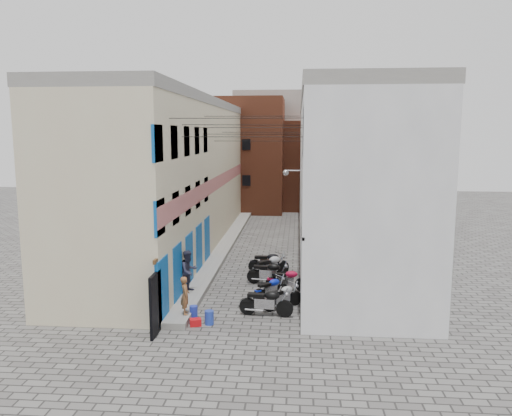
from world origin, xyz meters
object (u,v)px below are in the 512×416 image
(motorcycle_d, at_px, (287,279))
(motorcycle_f, at_px, (271,265))
(person_a, at_px, (185,295))
(person_b, at_px, (189,271))
(motorcycle_c, at_px, (271,287))
(motorcycle_g, at_px, (269,261))
(red_crate, at_px, (195,322))
(motorcycle_b, at_px, (283,295))
(water_jug_near, at_px, (209,318))
(motorcycle_e, at_px, (269,271))
(water_jug_far, at_px, (194,312))
(motorcycle_a, at_px, (266,301))

(motorcycle_d, height_order, motorcycle_f, motorcycle_f)
(person_a, bearing_deg, person_b, -6.68)
(motorcycle_c, bearing_deg, motorcycle_d, 110.34)
(motorcycle_g, relative_size, red_crate, 5.02)
(motorcycle_b, height_order, motorcycle_f, motorcycle_f)
(motorcycle_b, xyz_separation_m, person_a, (-3.59, -1.60, 0.43))
(motorcycle_c, relative_size, water_jug_near, 3.42)
(person_b, relative_size, red_crate, 4.40)
(motorcycle_e, distance_m, motorcycle_g, 1.96)
(motorcycle_d, distance_m, person_b, 4.37)
(motorcycle_d, xyz_separation_m, person_a, (-3.71, -3.86, 0.41))
(motorcycle_c, distance_m, person_a, 4.09)
(motorcycle_b, bearing_deg, motorcycle_f, 151.29)
(motorcycle_b, height_order, water_jug_far, motorcycle_b)
(person_a, relative_size, person_b, 0.80)
(motorcycle_f, relative_size, person_a, 1.50)
(person_b, bearing_deg, motorcycle_e, -18.70)
(motorcycle_c, xyz_separation_m, red_crate, (-2.57, -3.19, -0.39))
(motorcycle_c, distance_m, motorcycle_d, 1.34)
(person_a, height_order, red_crate, person_a)
(motorcycle_d, bearing_deg, motorcycle_e, -136.77)
(person_a, bearing_deg, motorcycle_a, -92.93)
(motorcycle_a, relative_size, motorcycle_d, 1.09)
(motorcycle_c, bearing_deg, motorcycle_e, 144.83)
(motorcycle_e, distance_m, person_a, 5.57)
(motorcycle_d, bearing_deg, motorcycle_b, -2.65)
(motorcycle_d, height_order, motorcycle_e, motorcycle_e)
(motorcycle_a, relative_size, motorcycle_e, 1.00)
(water_jug_near, bearing_deg, motorcycle_a, 27.18)
(motorcycle_b, distance_m, person_b, 4.23)
(person_a, bearing_deg, motorcycle_c, -64.95)
(motorcycle_g, bearing_deg, red_crate, -17.44)
(person_b, bearing_deg, motorcycle_a, -80.75)
(motorcycle_b, bearing_deg, water_jug_far, -106.14)
(motorcycle_a, xyz_separation_m, motorcycle_e, (-0.13, 4.06, -0.00))
(motorcycle_a, height_order, motorcycle_c, motorcycle_a)
(motorcycle_a, bearing_deg, motorcycle_c, -175.54)
(water_jug_far, distance_m, red_crate, 0.78)
(water_jug_near, xyz_separation_m, water_jug_far, (-0.70, 0.56, -0.02))
(motorcycle_g, xyz_separation_m, red_crate, (-2.23, -7.22, -0.46))
(motorcycle_b, relative_size, motorcycle_f, 0.86)
(motorcycle_d, xyz_separation_m, motorcycle_f, (-0.83, 1.98, 0.07))
(motorcycle_b, bearing_deg, motorcycle_g, 151.36)
(person_b, relative_size, water_jug_far, 3.72)
(motorcycle_e, xyz_separation_m, water_jug_near, (-1.90, -5.10, -0.35))
(motorcycle_c, relative_size, person_a, 1.23)
(motorcycle_g, bearing_deg, motorcycle_b, 9.49)
(motorcycle_g, bearing_deg, motorcycle_c, 4.50)
(motorcycle_b, relative_size, person_b, 1.04)
(person_a, bearing_deg, motorcycle_d, -60.16)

